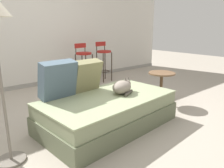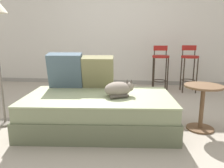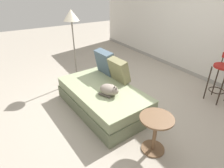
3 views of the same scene
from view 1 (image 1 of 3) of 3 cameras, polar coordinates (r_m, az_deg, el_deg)
The scene contains 10 objects.
ground_plane at distance 3.28m, azimuth -5.46°, elevation -8.45°, with size 16.00×16.00×0.00m, color #A89E8E.
wall_back_panel at distance 5.03m, azimuth -21.14°, elevation 14.02°, with size 8.00×0.10×2.60m, color silver.
wall_baseboard_trim at distance 5.13m, azimuth -19.63°, elevation -0.05°, with size 8.00×0.02×0.09m, color gray.
couch at distance 2.90m, azimuth -1.00°, elevation -7.07°, with size 1.83×1.11×0.41m.
throw_pillow_corner at distance 2.79m, azimuth -13.93°, elevation 1.15°, with size 0.47×0.28×0.48m.
throw_pillow_middle at distance 3.03m, azimuth -6.75°, elevation 2.24°, with size 0.43×0.28×0.44m.
cat at distance 2.95m, azimuth 2.75°, elevation -0.75°, with size 0.39×0.35×0.20m.
bar_stool_near_window at distance 4.92m, azimuth -7.43°, elevation 6.38°, with size 0.34×0.34×0.92m.
bar_stool_by_doorway at distance 5.24m, azimuth -2.18°, elevation 7.15°, with size 0.34×0.34×0.93m.
side_table at distance 3.76m, azimuth 12.74°, elevation 0.10°, with size 0.44×0.44×0.55m.
Camera 1 is at (-1.70, -2.48, 1.30)m, focal length 35.00 mm.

